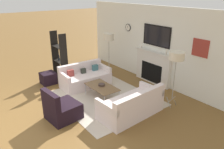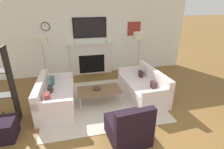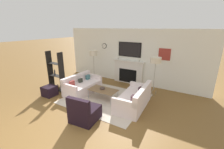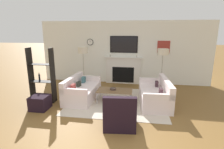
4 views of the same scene
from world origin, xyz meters
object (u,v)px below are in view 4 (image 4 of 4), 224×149
(floor_lamp_left, at_px, (83,51))
(armchair, at_px, (120,116))
(couch_right, at_px, (155,95))
(ottoman, at_px, (40,103))
(couch_left, at_px, (82,91))
(coffee_table, at_px, (115,91))
(decorative_bowl, at_px, (113,89))
(shelf_unit, at_px, (42,78))
(floor_lamp_right, at_px, (163,52))

(floor_lamp_left, bearing_deg, armchair, -57.91)
(couch_right, bearing_deg, ottoman, -164.32)
(couch_left, xyz_separation_m, coffee_table, (1.15, -0.07, 0.09))
(decorative_bowl, xyz_separation_m, shelf_unit, (-2.27, -0.33, 0.37))
(couch_left, distance_m, floor_lamp_right, 3.29)
(armchair, bearing_deg, couch_left, 133.18)
(couch_left, distance_m, couch_right, 2.45)
(shelf_unit, bearing_deg, couch_right, 5.73)
(coffee_table, relative_size, decorative_bowl, 5.34)
(floor_lamp_left, distance_m, ottoman, 2.68)
(decorative_bowl, height_order, floor_lamp_left, floor_lamp_left)
(ottoman, bearing_deg, couch_left, 44.82)
(couch_right, xyz_separation_m, floor_lamp_left, (-2.77, 1.29, 1.22))
(couch_right, relative_size, shelf_unit, 1.03)
(coffee_table, distance_m, ottoman, 2.30)
(floor_lamp_left, xyz_separation_m, shelf_unit, (-0.86, -1.65, -0.70))
(coffee_table, distance_m, shelf_unit, 2.38)
(coffee_table, relative_size, shelf_unit, 0.65)
(decorative_bowl, relative_size, ottoman, 0.42)
(couch_left, bearing_deg, armchair, -46.82)
(armchair, height_order, shelf_unit, shelf_unit)
(ottoman, bearing_deg, couch_right, 15.68)
(armchair, distance_m, coffee_table, 1.54)
(ottoman, bearing_deg, floor_lamp_left, 73.98)
(coffee_table, xyz_separation_m, ottoman, (-2.11, -0.89, -0.17))
(armchair, distance_m, floor_lamp_right, 3.37)
(decorative_bowl, height_order, floor_lamp_right, floor_lamp_right)
(floor_lamp_left, height_order, floor_lamp_right, floor_lamp_left)
(floor_lamp_right, distance_m, ottoman, 4.54)
(coffee_table, distance_m, floor_lamp_right, 2.40)
(floor_lamp_left, distance_m, floor_lamp_right, 3.09)
(floor_lamp_right, bearing_deg, couch_left, -155.02)
(armchair, height_order, ottoman, armchair)
(couch_left, height_order, floor_lamp_right, floor_lamp_right)
(couch_left, distance_m, armchair, 2.16)
(shelf_unit, bearing_deg, couch_left, 17.09)
(armchair, bearing_deg, decorative_bowl, 104.25)
(coffee_table, bearing_deg, floor_lamp_right, 39.96)
(decorative_bowl, relative_size, floor_lamp_left, 0.13)
(couch_right, xyz_separation_m, armchair, (-0.97, -1.58, -0.01))
(couch_left, height_order, coffee_table, couch_left)
(couch_left, xyz_separation_m, ottoman, (-0.96, -0.96, -0.08))
(coffee_table, height_order, ottoman, ottoman)
(shelf_unit, bearing_deg, coffee_table, 7.17)
(floor_lamp_left, relative_size, floor_lamp_right, 1.02)
(floor_lamp_right, relative_size, shelf_unit, 0.93)
(armchair, relative_size, floor_lamp_left, 0.52)
(couch_left, distance_m, ottoman, 1.36)
(couch_right, xyz_separation_m, ottoman, (-3.42, -0.96, -0.08))
(armchair, height_order, floor_lamp_right, floor_lamp_right)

